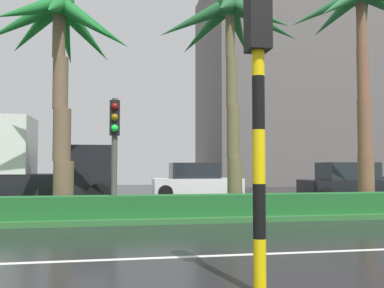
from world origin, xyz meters
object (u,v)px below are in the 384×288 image
Objects in this scene: traffic_signal_foreground at (258,70)px; car_in_traffic_third at (196,181)px; traffic_signal_median_right at (115,135)px; box_truck_lead at (27,166)px; palm_tree_centre_right at (231,35)px; palm_tree_centre at (60,40)px; palm_tree_mid_right at (361,26)px; car_in_traffic_fourth at (350,183)px.

traffic_signal_foreground is 0.94× the size of car_in_traffic_third.
box_truck_lead is (-3.38, 5.43, -0.88)m from traffic_signal_median_right.
palm_tree_centre is at bearing -176.95° from palm_tree_centre_right.
palm_tree_mid_right reaches higher than car_in_traffic_fourth.
palm_tree_centre reaches higher than car_in_traffic_fourth.
traffic_signal_foreground is at bearing -97.63° from car_in_traffic_third.
traffic_signal_foreground is 0.63× the size of box_truck_lead.
palm_tree_mid_right is at bearing -59.69° from car_in_traffic_third.
car_in_traffic_third is (3.87, 8.49, -1.60)m from traffic_signal_median_right.
car_in_traffic_fourth is (6.24, -3.26, 0.00)m from car_in_traffic_third.
traffic_signal_foreground is (-6.38, -7.87, -3.55)m from palm_tree_mid_right.
car_in_traffic_fourth is (6.35, 3.69, -5.08)m from palm_tree_centre_right.
palm_tree_mid_right is (4.45, -0.46, 0.43)m from palm_tree_centre_right.
palm_tree_centre is 3.61m from traffic_signal_median_right.
traffic_signal_median_right is at bearing -157.82° from palm_tree_centre_right.
palm_tree_centre is 2.06× the size of traffic_signal_median_right.
traffic_signal_foreground is (3.50, -8.05, -2.59)m from palm_tree_centre.
palm_tree_centre is at bearing -161.33° from car_in_traffic_fourth.
traffic_signal_median_right is 0.77× the size of car_in_traffic_fourth.
car_in_traffic_third is at bearing 65.46° from traffic_signal_median_right.
palm_tree_centre_right is 4.49m from palm_tree_mid_right.
traffic_signal_foreground is 15.55m from car_in_traffic_third.
box_truck_lead is at bearing 179.13° from car_in_traffic_fourth.
palm_tree_centre_right is at bearing -28.65° from box_truck_lead.
box_truck_lead reaches higher than traffic_signal_median_right.
box_truck_lead reaches higher than car_in_traffic_third.
palm_tree_centre_right is 9.23m from box_truck_lead.
palm_tree_centre_right reaches higher than car_in_traffic_fourth.
car_in_traffic_fourth is (1.91, 4.16, -5.51)m from palm_tree_mid_right.
palm_tree_centre_right is at bearing 3.05° from palm_tree_centre.
palm_tree_mid_right is at bearing -20.63° from box_truck_lead.
box_truck_lead is 13.51m from car_in_traffic_fourth.
palm_tree_mid_right is 9.16m from traffic_signal_median_right.
box_truck_lead is 1.49× the size of car_in_traffic_fourth.
traffic_signal_foreground is (1.83, -6.80, 0.36)m from traffic_signal_median_right.
palm_tree_centre_right is 1.69× the size of car_in_traffic_fourth.
palm_tree_centre_right is at bearing -149.83° from car_in_traffic_fourth.
palm_tree_centre is 9.93m from palm_tree_mid_right.
traffic_signal_foreground is at bearing -103.07° from palm_tree_centre_right.
palm_tree_mid_right reaches higher than traffic_signal_median_right.
traffic_signal_foreground is at bearing -66.48° from palm_tree_centre.
palm_tree_mid_right is 1.93× the size of traffic_signal_foreground.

